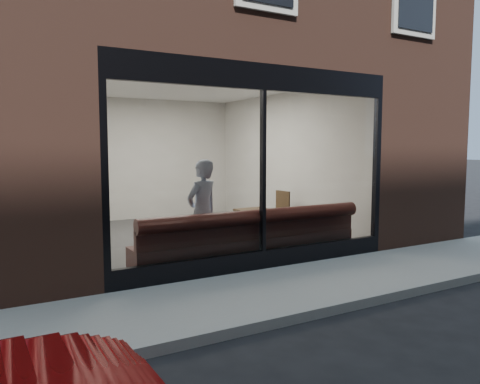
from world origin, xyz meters
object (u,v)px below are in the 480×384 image
cafe_chair_right (276,223)px  cafe_table_right (255,210)px  banquette (250,250)px  cafe_table_left (170,221)px  person (202,213)px

cafe_chair_right → cafe_table_right: bearing=36.7°
banquette → cafe_chair_right: 2.76m
cafe_table_left → cafe_table_right: same height
person → cafe_table_right: (1.35, 0.56, -0.13)m
person → cafe_chair_right: size_ratio=3.85×
person → cafe_table_left: person is taller
cafe_table_right → banquette: bearing=-126.1°
cafe_chair_right → banquette: bearing=41.4°
person → cafe_table_right: person is taller
banquette → cafe_table_right: (0.65, 0.89, 0.52)m
person → cafe_table_right: 1.47m
banquette → cafe_table_left: size_ratio=6.86×
banquette → cafe_table_left: (-1.17, 0.55, 0.52)m
cafe_table_right → cafe_chair_right: cafe_table_right is taller
person → cafe_table_left: (-0.47, 0.22, -0.13)m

